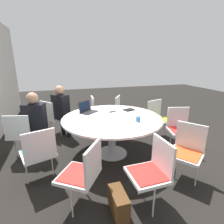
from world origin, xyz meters
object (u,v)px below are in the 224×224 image
(spiral_notebook, at_px, (129,110))
(chair_1, at_px, (21,132))
(coffee_cup, at_px, (138,119))
(handbag, at_px, (118,203))
(chair_2, at_px, (39,151))
(laptop, at_px, (87,110))
(person_0, at_px, (61,108))
(chair_5, at_px, (187,149))
(chair_7, at_px, (158,116))
(chair_0, at_px, (52,115))
(cell_phone, at_px, (112,112))
(chair_3, at_px, (83,171))
(chair_8, at_px, (122,110))
(person_1, at_px, (35,120))
(chair_6, at_px, (180,126))
(chair_4, at_px, (152,169))
(chair_9, at_px, (98,110))

(spiral_notebook, bearing_deg, chair_1, 90.39)
(coffee_cup, distance_m, handbag, 1.35)
(chair_2, height_order, laptop, laptop)
(chair_2, distance_m, person_0, 1.59)
(chair_5, height_order, coffee_cup, chair_5)
(handbag, bearing_deg, chair_5, -75.19)
(chair_1, relative_size, coffee_cup, 9.68)
(chair_2, relative_size, chair_7, 1.00)
(chair_0, height_order, cell_phone, chair_0)
(spiral_notebook, bearing_deg, laptop, 82.35)
(chair_1, distance_m, chair_3, 1.70)
(chair_8, relative_size, person_0, 0.71)
(chair_7, relative_size, person_1, 0.71)
(person_1, bearing_deg, chair_2, -68.68)
(chair_6, distance_m, person_0, 2.52)
(chair_1, xyz_separation_m, person_1, (0.02, -0.25, 0.20))
(chair_4, bearing_deg, chair_0, 23.83)
(cell_phone, distance_m, handbag, 1.80)
(chair_5, bearing_deg, person_1, 21.55)
(chair_1, relative_size, person_0, 0.71)
(chair_5, xyz_separation_m, chair_6, (0.78, -0.46, 0.00))
(chair_1, xyz_separation_m, handbag, (-1.65, -1.25, -0.36))
(chair_8, relative_size, person_1, 0.71)
(person_1, distance_m, laptop, 0.95)
(chair_7, bearing_deg, chair_3, 22.32)
(laptop, bearing_deg, chair_8, -5.03)
(chair_0, distance_m, handbag, 2.65)
(person_0, distance_m, spiral_notebook, 1.51)
(person_1, distance_m, cell_phone, 1.42)
(chair_5, distance_m, chair_7, 1.52)
(chair_0, height_order, person_1, person_1)
(chair_2, distance_m, cell_phone, 1.56)
(coffee_cup, bearing_deg, spiral_notebook, -9.46)
(chair_0, bearing_deg, person_1, -55.76)
(chair_0, bearing_deg, chair_3, -29.93)
(chair_7, distance_m, cell_phone, 1.16)
(spiral_notebook, bearing_deg, chair_9, 24.91)
(chair_1, bearing_deg, chair_0, 74.31)
(chair_4, relative_size, chair_5, 1.00)
(chair_1, relative_size, chair_8, 1.00)
(chair_3, distance_m, coffee_cup, 1.32)
(chair_5, xyz_separation_m, spiral_notebook, (1.36, 0.35, 0.24))
(chair_4, bearing_deg, person_1, 39.29)
(chair_0, distance_m, chair_9, 1.10)
(handbag, bearing_deg, spiral_notebook, -25.42)
(chair_2, xyz_separation_m, coffee_cup, (0.13, -1.57, 0.27))
(coffee_cup, bearing_deg, chair_3, 126.74)
(chair_3, relative_size, handbag, 2.35)
(chair_5, relative_size, laptop, 2.09)
(chair_3, xyz_separation_m, chair_4, (-0.19, -0.78, 0.00))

